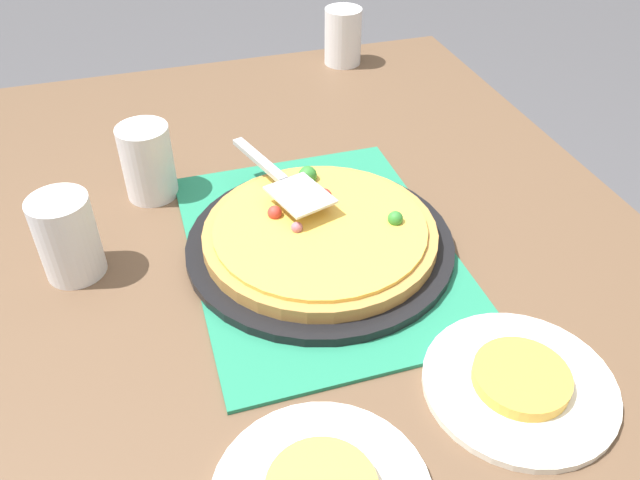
{
  "coord_description": "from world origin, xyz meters",
  "views": [
    {
      "loc": [
        0.68,
        -0.21,
        1.34
      ],
      "look_at": [
        0.0,
        0.0,
        0.77
      ],
      "focal_mm": 36.13,
      "sensor_mm": 36.0,
      "label": 1
    }
  ],
  "objects_px": {
    "served_slice_left": "(521,377)",
    "cup_far": "(67,237)",
    "plate_near_left": "(519,385)",
    "cup_corner": "(343,36)",
    "pizza_pan": "(320,244)",
    "pizza": "(320,232)",
    "pizza_server": "(282,179)",
    "cup_near": "(148,162)"
  },
  "relations": [
    {
      "from": "plate_near_left",
      "to": "pizza",
      "type": "bearing_deg",
      "value": -154.41
    },
    {
      "from": "served_slice_left",
      "to": "cup_near",
      "type": "height_order",
      "value": "cup_near"
    },
    {
      "from": "cup_corner",
      "to": "served_slice_left",
      "type": "bearing_deg",
      "value": -6.01
    },
    {
      "from": "pizza_pan",
      "to": "cup_far",
      "type": "distance_m",
      "value": 0.34
    },
    {
      "from": "served_slice_left",
      "to": "pizza_server",
      "type": "height_order",
      "value": "pizza_server"
    },
    {
      "from": "pizza",
      "to": "cup_near",
      "type": "distance_m",
      "value": 0.31
    },
    {
      "from": "plate_near_left",
      "to": "pizza_server",
      "type": "xyz_separation_m",
      "value": [
        -0.39,
        -0.17,
        0.06
      ]
    },
    {
      "from": "pizza_pan",
      "to": "cup_corner",
      "type": "bearing_deg",
      "value": 158.56
    },
    {
      "from": "plate_near_left",
      "to": "cup_corner",
      "type": "bearing_deg",
      "value": 173.99
    },
    {
      "from": "cup_near",
      "to": "plate_near_left",
      "type": "bearing_deg",
      "value": 34.78
    },
    {
      "from": "cup_far",
      "to": "cup_corner",
      "type": "xyz_separation_m",
      "value": [
        -0.56,
        0.58,
        0.0
      ]
    },
    {
      "from": "pizza_pan",
      "to": "pizza",
      "type": "relative_size",
      "value": 1.15
    },
    {
      "from": "cup_far",
      "to": "pizza_server",
      "type": "height_order",
      "value": "cup_far"
    },
    {
      "from": "cup_corner",
      "to": "pizza_server",
      "type": "bearing_deg",
      "value": -27.43
    },
    {
      "from": "served_slice_left",
      "to": "cup_far",
      "type": "relative_size",
      "value": 0.92
    },
    {
      "from": "cup_near",
      "to": "pizza_server",
      "type": "height_order",
      "value": "cup_near"
    },
    {
      "from": "plate_near_left",
      "to": "served_slice_left",
      "type": "relative_size",
      "value": 2.0
    },
    {
      "from": "pizza_pan",
      "to": "cup_near",
      "type": "bearing_deg",
      "value": -135.35
    },
    {
      "from": "cup_near",
      "to": "cup_corner",
      "type": "xyz_separation_m",
      "value": [
        -0.4,
        0.46,
        0.0
      ]
    },
    {
      "from": "cup_far",
      "to": "cup_corner",
      "type": "distance_m",
      "value": 0.8
    },
    {
      "from": "served_slice_left",
      "to": "cup_far",
      "type": "xyz_separation_m",
      "value": [
        -0.36,
        -0.48,
        0.04
      ]
    },
    {
      "from": "pizza_pan",
      "to": "pizza",
      "type": "bearing_deg",
      "value": 166.6
    },
    {
      "from": "pizza",
      "to": "cup_near",
      "type": "height_order",
      "value": "cup_near"
    },
    {
      "from": "served_slice_left",
      "to": "cup_near",
      "type": "bearing_deg",
      "value": -145.22
    },
    {
      "from": "cup_near",
      "to": "pizza_pan",
      "type": "bearing_deg",
      "value": 44.65
    },
    {
      "from": "cup_corner",
      "to": "pizza",
      "type": "bearing_deg",
      "value": -21.46
    },
    {
      "from": "pizza",
      "to": "pizza_server",
      "type": "relative_size",
      "value": 1.42
    },
    {
      "from": "cup_far",
      "to": "cup_corner",
      "type": "bearing_deg",
      "value": 134.08
    },
    {
      "from": "pizza",
      "to": "served_slice_left",
      "type": "relative_size",
      "value": 3.0
    },
    {
      "from": "cup_far",
      "to": "pizza_server",
      "type": "distance_m",
      "value": 0.31
    },
    {
      "from": "pizza",
      "to": "plate_near_left",
      "type": "xyz_separation_m",
      "value": [
        0.3,
        0.14,
        -0.03
      ]
    },
    {
      "from": "plate_near_left",
      "to": "cup_corner",
      "type": "height_order",
      "value": "cup_corner"
    },
    {
      "from": "cup_far",
      "to": "served_slice_left",
      "type": "bearing_deg",
      "value": 53.24
    },
    {
      "from": "plate_near_left",
      "to": "pizza_server",
      "type": "relative_size",
      "value": 0.95
    },
    {
      "from": "pizza_pan",
      "to": "cup_corner",
      "type": "distance_m",
      "value": 0.66
    },
    {
      "from": "pizza",
      "to": "cup_far",
      "type": "relative_size",
      "value": 2.75
    },
    {
      "from": "pizza_pan",
      "to": "plate_near_left",
      "type": "xyz_separation_m",
      "value": [
        0.3,
        0.15,
        -0.01
      ]
    },
    {
      "from": "cup_near",
      "to": "pizza",
      "type": "bearing_deg",
      "value": 44.92
    },
    {
      "from": "cup_near",
      "to": "cup_far",
      "type": "distance_m",
      "value": 0.2
    },
    {
      "from": "served_slice_left",
      "to": "cup_corner",
      "type": "height_order",
      "value": "cup_corner"
    },
    {
      "from": "pizza",
      "to": "served_slice_left",
      "type": "height_order",
      "value": "pizza"
    },
    {
      "from": "pizza_pan",
      "to": "served_slice_left",
      "type": "xyz_separation_m",
      "value": [
        0.3,
        0.15,
        0.01
      ]
    }
  ]
}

